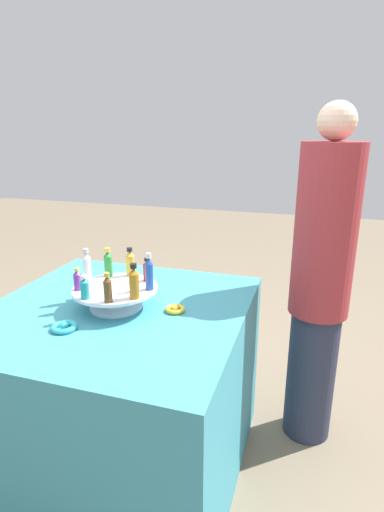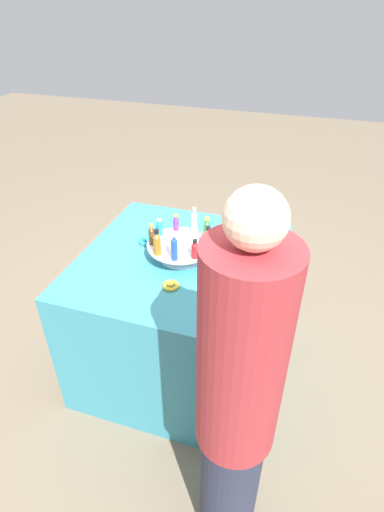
# 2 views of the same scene
# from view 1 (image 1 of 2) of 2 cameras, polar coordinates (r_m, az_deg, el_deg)

# --- Properties ---
(ground_plane) EXTENTS (12.00, 12.00, 0.00)m
(ground_plane) POSITION_cam_1_polar(r_m,az_deg,el_deg) (2.09, -9.40, -27.03)
(ground_plane) COLOR #756651
(party_table) EXTENTS (1.02, 1.02, 0.78)m
(party_table) POSITION_cam_1_polar(r_m,az_deg,el_deg) (1.84, -10.03, -18.32)
(party_table) COLOR teal
(party_table) RESTS_ON ground_plane
(display_stand) EXTENTS (0.34, 0.34, 0.09)m
(display_stand) POSITION_cam_1_polar(r_m,az_deg,el_deg) (1.62, -10.86, -5.40)
(display_stand) COLOR silver
(display_stand) RESTS_ON party_table
(bottle_gold) EXTENTS (0.04, 0.04, 0.12)m
(bottle_gold) POSITION_cam_1_polar(r_m,az_deg,el_deg) (1.70, -8.70, -0.98)
(bottle_gold) COLOR gold
(bottle_gold) RESTS_ON display_stand
(bottle_green) EXTENTS (0.03, 0.03, 0.12)m
(bottle_green) POSITION_cam_1_polar(r_m,az_deg,el_deg) (1.72, -11.88, -1.00)
(bottle_green) COLOR #288438
(bottle_green) RESTS_ON display_stand
(bottle_clear) EXTENTS (0.03, 0.03, 0.14)m
(bottle_clear) POSITION_cam_1_polar(r_m,az_deg,el_deg) (1.68, -14.76, -1.44)
(bottle_clear) COLOR silver
(bottle_clear) RESTS_ON display_stand
(bottle_purple) EXTENTS (0.03, 0.03, 0.09)m
(bottle_purple) POSITION_cam_1_polar(r_m,az_deg,el_deg) (1.60, -16.06, -3.29)
(bottle_purple) COLOR #702D93
(bottle_purple) RESTS_ON display_stand
(bottle_teal) EXTENTS (0.03, 0.03, 0.09)m
(bottle_teal) POSITION_cam_1_polar(r_m,az_deg,el_deg) (1.51, -15.08, -4.42)
(bottle_teal) COLOR teal
(bottle_teal) RESTS_ON display_stand
(bottle_brown) EXTENTS (0.03, 0.03, 0.11)m
(bottle_brown) POSITION_cam_1_polar(r_m,az_deg,el_deg) (1.46, -11.95, -4.58)
(bottle_brown) COLOR brown
(bottle_brown) RESTS_ON display_stand
(bottle_amber) EXTENTS (0.04, 0.04, 0.13)m
(bottle_amber) POSITION_cam_1_polar(r_m,az_deg,el_deg) (1.47, -8.28, -3.76)
(bottle_amber) COLOR #AD6B19
(bottle_amber) RESTS_ON display_stand
(bottle_blue) EXTENTS (0.03, 0.03, 0.15)m
(bottle_blue) POSITION_cam_1_polar(r_m,az_deg,el_deg) (1.54, -6.13, -2.43)
(bottle_blue) COLOR #234CAD
(bottle_blue) RESTS_ON display_stand
(bottle_red) EXTENTS (0.03, 0.03, 0.10)m
(bottle_red) POSITION_cam_1_polar(r_m,az_deg,el_deg) (1.64, -6.41, -2.04)
(bottle_red) COLOR #B21E23
(bottle_red) RESTS_ON display_stand
(ribbon_bow_teal) EXTENTS (0.09, 0.09, 0.03)m
(ribbon_bow_teal) POSITION_cam_1_polar(r_m,az_deg,el_deg) (1.51, -17.80, -9.61)
(ribbon_bow_teal) COLOR #2DB7CC
(ribbon_bow_teal) RESTS_ON party_table
(ribbon_bow_gold) EXTENTS (0.08, 0.08, 0.03)m
(ribbon_bow_gold) POSITION_cam_1_polar(r_m,az_deg,el_deg) (1.58, -2.43, -7.59)
(ribbon_bow_gold) COLOR gold
(ribbon_bow_gold) RESTS_ON party_table
(ribbon_bow_purple) EXTENTS (0.09, 0.09, 0.04)m
(ribbon_bow_purple) POSITION_cam_1_polar(r_m,az_deg,el_deg) (1.86, -12.14, -3.88)
(ribbon_bow_purple) COLOR purple
(ribbon_bow_purple) RESTS_ON party_table
(person_figure) EXTENTS (0.27, 0.27, 1.57)m
(person_figure) POSITION_cam_1_polar(r_m,az_deg,el_deg) (1.89, 17.83, -3.88)
(person_figure) COLOR #282D42
(person_figure) RESTS_ON ground_plane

